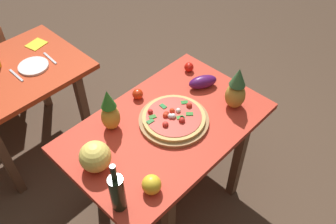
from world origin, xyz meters
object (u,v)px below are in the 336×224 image
object	(u,v)px
wine_bottle	(117,192)
tomato_at_corner	(138,94)
pineapple_left	(110,112)
melon	(95,157)
dinner_plate	(33,66)
pineapple_right	(236,90)
fork_utensil	(16,75)
background_table	(13,85)
napkin_folded	(36,44)
pizza_board	(174,120)
pizza	(174,117)
tomato_beside_pepper	(189,67)
eggplant	(203,82)
bell_pepper	(152,185)
knife_utensil	(50,58)
display_table	(167,135)

from	to	relation	value
wine_bottle	tomato_at_corner	size ratio (longest dim) A/B	4.74
pineapple_left	melon	distance (m)	0.30
melon	dinner_plate	size ratio (longest dim) A/B	0.80
pineapple_right	tomato_at_corner	size ratio (longest dim) A/B	4.27
fork_utensil	wine_bottle	bearing A→B (deg)	-96.49
background_table	wine_bottle	xyz separation A→B (m)	(-0.14, -1.39, 0.24)
melon	dinner_plate	distance (m)	1.07
background_table	napkin_folded	distance (m)	0.39
pizza_board	pineapple_right	distance (m)	0.43
pizza	tomato_at_corner	bearing A→B (deg)	91.38
pizza	pineapple_right	distance (m)	0.43
background_table	fork_utensil	world-z (taller)	fork_utensil
tomato_beside_pepper	eggplant	bearing A→B (deg)	-109.95
pizza	dinner_plate	distance (m)	1.16
tomato_beside_pepper	wine_bottle	bearing A→B (deg)	-156.23
pizza_board	melon	size ratio (longest dim) A/B	2.49
melon	dinner_plate	world-z (taller)	melon
pizza_board	pizza	distance (m)	0.03
bell_pepper	dinner_plate	size ratio (longest dim) A/B	0.52
napkin_folded	knife_utensil	bearing A→B (deg)	-96.82
background_table	pizza_board	bearing A→B (deg)	-68.22
knife_utensil	pizza_board	bearing A→B (deg)	-77.54
wine_bottle	pineapple_right	distance (m)	0.99
pizza_board	pizza	bearing A→B (deg)	122.04
pineapple_right	fork_utensil	bearing A→B (deg)	122.38
wine_bottle	pineapple_left	distance (m)	0.55
eggplant	knife_utensil	distance (m)	1.17
pizza_board	pineapple_left	bearing A→B (deg)	140.88
eggplant	dinner_plate	xyz separation A→B (m)	(-0.69, 1.04, -0.04)
tomato_at_corner	knife_utensil	world-z (taller)	tomato_at_corner
eggplant	knife_utensil	world-z (taller)	eggplant
display_table	pineapple_left	world-z (taller)	pineapple_left
eggplant	pineapple_right	bearing A→B (deg)	-90.55
fork_utensil	tomato_at_corner	bearing A→B (deg)	-60.25
pizza	pizza_board	bearing A→B (deg)	-57.96
fork_utensil	napkin_folded	world-z (taller)	fork_utensil
wine_bottle	tomato_beside_pepper	bearing A→B (deg)	23.77
fork_utensil	knife_utensil	size ratio (longest dim) A/B	1.00
background_table	pizza	bearing A→B (deg)	-68.23
pizza_board	knife_utensil	xyz separation A→B (m)	(-0.17, 1.12, -0.01)
display_table	background_table	xyz separation A→B (m)	(-0.43, 1.18, -0.02)
background_table	pineapple_right	xyz separation A→B (m)	(0.85, -1.37, 0.25)
dinner_plate	tomato_at_corner	bearing A→B (deg)	-69.15
pineapple_left	eggplant	size ratio (longest dim) A/B	1.50
eggplant	napkin_folded	world-z (taller)	eggplant
pizza_board	melon	bearing A→B (deg)	172.24
display_table	bell_pepper	size ratio (longest dim) A/B	11.18
background_table	tomato_beside_pepper	xyz separation A→B (m)	(0.92, -0.92, 0.15)
tomato_at_corner	napkin_folded	distance (m)	1.04
display_table	pineapple_left	bearing A→B (deg)	137.53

